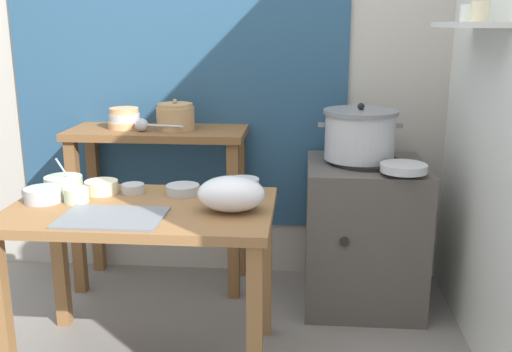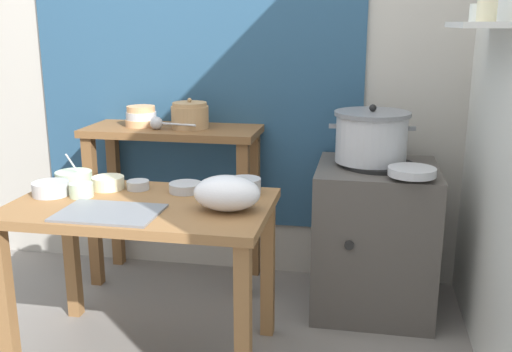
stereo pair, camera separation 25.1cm
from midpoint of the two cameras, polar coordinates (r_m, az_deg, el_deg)
name	(u,v)px [view 1 (the left image)]	position (r m, az deg, el deg)	size (l,w,h in m)	color
wall_back	(220,51)	(3.37, -5.66, 12.03)	(4.40, 0.12, 2.60)	#B2ADA3
prep_table	(142,231)	(2.54, -13.85, -5.28)	(1.10, 0.66, 0.72)	olive
back_shelf_table	(159,169)	(3.28, -11.63, 0.68)	(0.96, 0.40, 0.90)	brown
stove_block	(363,233)	(3.12, 8.17, -5.59)	(0.60, 0.61, 0.78)	#4C4742
steamer_pot	(360,134)	(3.00, 7.75, 4.02)	(0.42, 0.38, 0.29)	#B7BABF
clay_pot	(176,117)	(3.20, -10.11, 5.70)	(0.20, 0.20, 0.17)	tan
bowl_stack_enamel	(124,119)	(3.29, -14.87, 5.42)	(0.18, 0.18, 0.11)	tan
ladle	(144,125)	(3.17, -13.17, 4.85)	(0.27, 0.08, 0.07)	#B7BABF
serving_tray	(112,218)	(2.37, -16.85, -3.95)	(0.40, 0.28, 0.01)	slate
plastic_bag	(231,194)	(2.36, -5.49, -1.78)	(0.27, 0.21, 0.14)	white
wide_pan	(404,168)	(2.79, 11.75, 0.76)	(0.22, 0.22, 0.04)	#B7BABF
prep_bowl_0	(183,189)	(2.63, -9.89, -1.30)	(0.15, 0.15, 0.04)	#B7BABF
prep_bowl_1	(76,195)	(2.62, -19.77, -1.76)	(0.10, 0.10, 0.06)	#B7D1AD
prep_bowl_2	(43,194)	(2.68, -22.61, -1.68)	(0.16, 0.16, 0.06)	#B7BABF
prep_bowl_3	(243,186)	(2.59, -4.02, -0.98)	(0.14, 0.14, 0.07)	#B7BABF
prep_bowl_4	(133,188)	(2.69, -14.56, -1.18)	(0.10, 0.10, 0.04)	#B7BABF
prep_bowl_5	(101,186)	(2.72, -17.43, -1.02)	(0.15, 0.15, 0.06)	beige
prep_bowl_6	(63,182)	(2.85, -20.70, -0.59)	(0.17, 0.17, 0.15)	#B7D1AD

